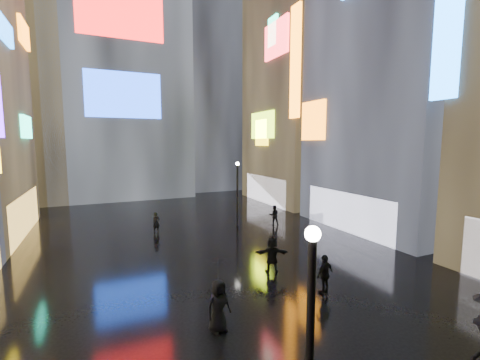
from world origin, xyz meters
TOP-DOWN VIEW (x-y plane):
  - ground at (0.00, 20.00)m, footprint 140.00×140.00m
  - building_right_mid at (15.98, 17.01)m, footprint 10.28×13.70m
  - building_right_far at (15.98, 30.00)m, footprint 10.28×12.00m
  - tower_main at (-3.00, 43.97)m, footprint 16.00×14.20m
  - tower_flank_right at (9.00, 46.00)m, footprint 12.00×12.00m
  - tower_flank_left at (-14.00, 42.00)m, footprint 10.00×10.00m
  - lamp_near at (-2.45, 3.21)m, footprint 0.30×0.30m
  - lamp_far at (4.22, 21.99)m, footprint 0.30×0.30m
  - pedestrian_3 at (3.04, 9.53)m, footprint 1.12×0.70m
  - pedestrian_4 at (-2.29, 8.73)m, footprint 1.04×0.81m
  - pedestrian_5 at (2.05, 12.52)m, footprint 1.84×1.16m
  - pedestrian_6 at (-2.18, 22.54)m, footprint 0.63×0.50m
  - pedestrian_7 at (7.02, 20.93)m, footprint 0.97×0.86m
  - umbrella_2 at (-2.29, 8.73)m, footprint 1.06×1.07m

SIDE VIEW (x-z plane):
  - ground at x=0.00m, z-range 0.00..0.00m
  - pedestrian_6 at x=-2.18m, z-range 0.00..1.52m
  - pedestrian_7 at x=7.02m, z-range 0.00..1.66m
  - pedestrian_3 at x=3.04m, z-range 0.00..1.78m
  - pedestrian_5 at x=2.05m, z-range 0.00..1.89m
  - pedestrian_4 at x=-2.29m, z-range 0.00..1.90m
  - umbrella_2 at x=-2.29m, z-range 1.90..2.71m
  - lamp_near at x=-2.45m, z-range 0.34..5.54m
  - lamp_far at x=4.22m, z-range 0.34..5.54m
  - tower_flank_left at x=-14.00m, z-range 0.00..26.00m
  - building_right_far at x=15.98m, z-range -0.02..27.98m
  - building_right_mid at x=15.98m, z-range -0.01..29.99m
  - tower_flank_right at x=9.00m, z-range 0.00..34.00m
  - tower_main at x=-3.00m, z-range 0.01..42.01m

